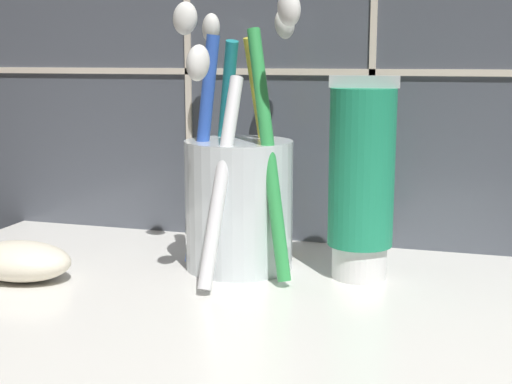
% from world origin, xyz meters
% --- Properties ---
extents(sink_counter, '(0.60, 0.32, 0.02)m').
position_xyz_m(sink_counter, '(0.00, 0.00, 0.01)').
color(sink_counter, silver).
rests_on(sink_counter, ground).
extents(tile_wall_backsplash, '(0.70, 0.02, 0.41)m').
position_xyz_m(tile_wall_backsplash, '(0.00, 0.16, 0.21)').
color(tile_wall_backsplash, '#4C515B').
rests_on(tile_wall_backsplash, ground).
extents(toothbrush_cup, '(0.11, 0.14, 0.19)m').
position_xyz_m(toothbrush_cup, '(-0.07, 0.07, 0.07)').
color(toothbrush_cup, silver).
rests_on(toothbrush_cup, sink_counter).
extents(toothpaste_tube, '(0.05, 0.04, 0.14)m').
position_xyz_m(toothpaste_tube, '(0.02, 0.07, 0.09)').
color(toothpaste_tube, white).
rests_on(toothpaste_tube, sink_counter).
extents(soap_bar, '(0.07, 0.05, 0.03)m').
position_xyz_m(soap_bar, '(-0.20, -0.00, 0.03)').
color(soap_bar, silver).
rests_on(soap_bar, sink_counter).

